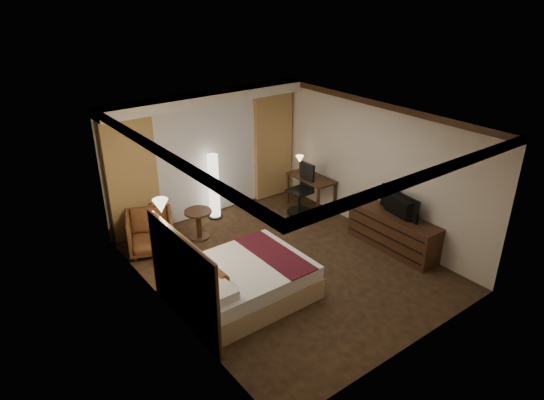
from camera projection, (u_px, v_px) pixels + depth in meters
floor at (285, 264)px, 8.86m from camera, size 4.50×5.50×0.01m
ceiling at (287, 120)px, 7.72m from camera, size 4.50×5.50×0.01m
back_wall at (205, 154)px, 10.28m from camera, size 4.50×0.02×2.70m
left_wall at (166, 236)px, 7.06m from camera, size 0.02×5.50×2.70m
right_wall at (375, 169)px, 9.52m from camera, size 0.02×5.50×2.70m
crown_molding at (287, 124)px, 7.75m from camera, size 4.50×5.50×0.12m
soffit at (208, 98)px, 9.57m from camera, size 4.50×0.50×0.20m
curtain_sheer at (207, 160)px, 10.26m from camera, size 2.48×0.04×2.45m
curtain_left_drape at (132, 179)px, 9.29m from camera, size 1.00×0.14×2.45m
curtain_right_drape at (273, 145)px, 11.15m from camera, size 1.00×0.14×2.45m
wall_sconce at (161, 206)px, 7.35m from camera, size 0.24×0.24×0.24m
bed at (244, 281)px, 7.83m from camera, size 2.07×1.62×0.61m
headboard at (184, 281)px, 7.07m from camera, size 0.12×1.92×1.50m
armchair at (150, 231)px, 9.13m from camera, size 1.06×1.03×0.86m
side_table at (199, 224)px, 9.64m from camera, size 0.54×0.54×0.60m
floor_lamp at (214, 186)px, 10.29m from camera, size 0.31×0.31×1.45m
desk at (311, 192)px, 10.87m from camera, size 0.55×1.13×0.75m
desk_lamp at (300, 165)px, 10.94m from camera, size 0.18×0.18×0.34m
office_chair at (300, 189)px, 10.55m from camera, size 0.55×0.55×1.13m
dresser at (393, 232)px, 9.23m from camera, size 0.50×1.86×0.73m
television at (396, 201)px, 8.94m from camera, size 0.71×1.07×0.13m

